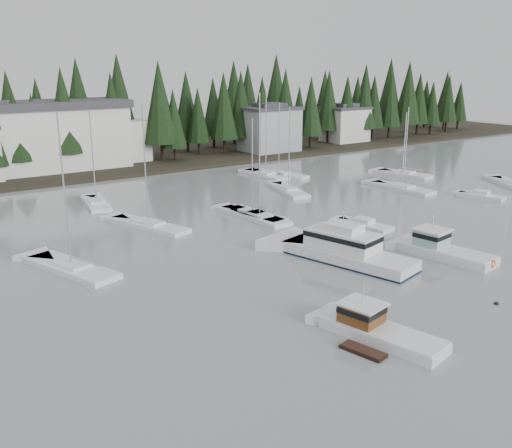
% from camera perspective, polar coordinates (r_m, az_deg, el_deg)
% --- Properties ---
extents(far_shore_land, '(240.00, 54.00, 1.00)m').
position_cam_1_polar(far_shore_land, '(114.54, -19.37, 6.30)').
color(far_shore_land, black).
rests_on(far_shore_land, ground).
extents(conifer_treeline, '(200.00, 22.00, 20.00)m').
position_cam_1_polar(conifer_treeline, '(104.11, -17.67, 5.58)').
color(conifer_treeline, black).
rests_on(conifer_treeline, ground).
extents(house_east_a, '(10.60, 8.48, 9.25)m').
position_cam_1_polar(house_east_a, '(112.56, 1.35, 9.55)').
color(house_east_a, '#999EA0').
rests_on(house_east_a, ground).
extents(house_east_b, '(9.54, 7.42, 8.25)m').
position_cam_1_polar(house_east_b, '(128.26, 8.87, 9.91)').
color(house_east_b, silver).
rests_on(house_east_b, ground).
extents(harbor_inn, '(29.50, 11.50, 10.90)m').
position_cam_1_polar(harbor_inn, '(98.99, -18.93, 8.37)').
color(harbor_inn, silver).
rests_on(harbor_inn, ground).
extents(lobster_boat_brown, '(5.20, 8.49, 4.01)m').
position_cam_1_polar(lobster_boat_brown, '(38.03, 11.96, -10.52)').
color(lobster_boat_brown, white).
rests_on(lobster_boat_brown, ground).
extents(cabin_cruiser_center, '(6.67, 12.91, 5.31)m').
position_cam_1_polar(cabin_cruiser_center, '(51.58, 8.99, -2.84)').
color(cabin_cruiser_center, white).
rests_on(cabin_cruiser_center, ground).
extents(lobster_boat_teal, '(4.14, 8.81, 4.72)m').
position_cam_1_polar(lobster_boat_teal, '(54.72, 18.22, -2.62)').
color(lobster_boat_teal, white).
rests_on(lobster_boat_teal, ground).
extents(sailboat_1, '(5.05, 9.92, 12.10)m').
position_cam_1_polar(sailboat_1, '(78.87, 3.27, 3.28)').
color(sailboat_1, white).
rests_on(sailboat_1, ground).
extents(sailboat_2, '(2.79, 8.90, 14.63)m').
position_cam_1_polar(sailboat_2, '(64.78, 0.35, 0.56)').
color(sailboat_2, white).
rests_on(sailboat_2, ground).
extents(sailboat_3, '(5.69, 10.74, 13.78)m').
position_cam_1_polar(sailboat_3, '(62.69, -10.72, -0.26)').
color(sailboat_3, white).
rests_on(sailboat_3, ground).
extents(sailboat_4, '(5.76, 10.47, 13.97)m').
position_cam_1_polar(sailboat_4, '(51.35, -17.96, -4.38)').
color(sailboat_4, white).
rests_on(sailboat_4, ground).
extents(sailboat_7, '(5.33, 10.32, 11.91)m').
position_cam_1_polar(sailboat_7, '(90.07, 2.29, 4.86)').
color(sailboat_7, white).
rests_on(sailboat_7, ground).
extents(sailboat_8, '(3.96, 8.66, 12.30)m').
position_cam_1_polar(sailboat_8, '(73.80, -15.66, 1.85)').
color(sailboat_8, white).
rests_on(sailboat_8, ground).
extents(sailboat_9, '(4.38, 9.09, 11.18)m').
position_cam_1_polar(sailboat_9, '(93.30, 14.59, 4.74)').
color(sailboat_9, white).
rests_on(sailboat_9, ground).
extents(sailboat_10, '(7.12, 9.81, 13.04)m').
position_cam_1_polar(sailboat_10, '(90.73, 24.14, 3.57)').
color(sailboat_10, white).
rests_on(sailboat_10, ground).
extents(sailboat_11, '(3.07, 10.03, 11.25)m').
position_cam_1_polar(sailboat_11, '(82.67, 14.33, 3.39)').
color(sailboat_11, white).
rests_on(sailboat_11, ground).
extents(sailboat_12, '(2.74, 8.88, 13.10)m').
position_cam_1_polar(sailboat_12, '(89.51, 0.99, 4.81)').
color(sailboat_12, white).
rests_on(sailboat_12, ground).
extents(sailboat_13, '(3.97, 9.60, 11.76)m').
position_cam_1_polar(sailboat_13, '(65.87, -0.37, 0.79)').
color(sailboat_13, white).
rests_on(sailboat_13, ground).
extents(runabout_1, '(3.26, 6.70, 1.42)m').
position_cam_1_polar(runabout_1, '(62.70, 10.69, -0.20)').
color(runabout_1, white).
rests_on(runabout_1, ground).
extents(runabout_2, '(3.62, 6.20, 1.42)m').
position_cam_1_polar(runabout_2, '(80.72, 21.58, 2.53)').
color(runabout_2, white).
rests_on(runabout_2, ground).
extents(runabout_4, '(3.76, 6.26, 1.42)m').
position_cam_1_polar(runabout_4, '(55.30, 4.94, -2.14)').
color(runabout_4, white).
rests_on(runabout_4, ground).
extents(mooring_buoy_dark, '(0.40, 0.40, 0.40)m').
position_cam_1_polar(mooring_buoy_dark, '(45.90, 22.90, -7.40)').
color(mooring_buoy_dark, black).
rests_on(mooring_buoy_dark, ground).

